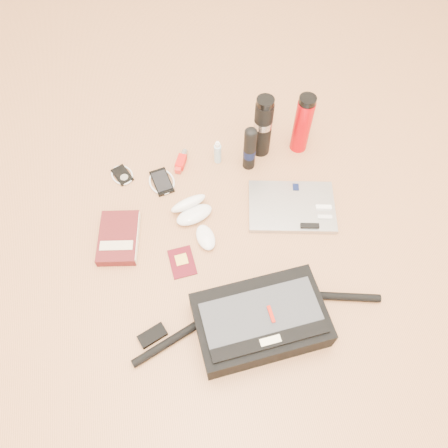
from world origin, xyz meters
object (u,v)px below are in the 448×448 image
(book, at_px, (119,238))
(thermos_black, at_px, (263,126))
(thermos_red, at_px, (303,124))
(messenger_bag, at_px, (260,321))
(laptop, at_px, (292,207))

(book, height_order, thermos_black, thermos_black)
(book, relative_size, thermos_red, 0.87)
(messenger_bag, height_order, book, messenger_bag)
(messenger_bag, height_order, laptop, messenger_bag)
(thermos_red, bearing_deg, thermos_black, 175.81)
(thermos_red, bearing_deg, book, -158.23)
(messenger_bag, relative_size, book, 3.63)
(book, height_order, thermos_red, thermos_red)
(book, bearing_deg, thermos_red, 31.59)
(thermos_red, bearing_deg, messenger_bag, -115.53)
(messenger_bag, relative_size, thermos_red, 3.15)
(book, xyz_separation_m, thermos_black, (0.63, 0.33, 0.13))
(book, distance_m, thermos_black, 0.72)
(laptop, relative_size, book, 1.57)
(thermos_black, bearing_deg, book, -152.38)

